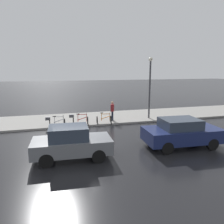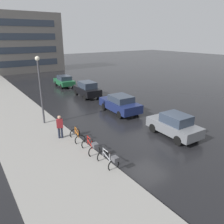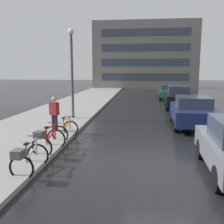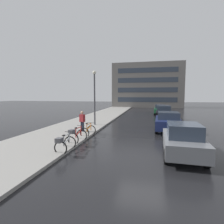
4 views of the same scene
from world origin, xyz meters
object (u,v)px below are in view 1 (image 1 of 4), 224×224
object	(u,v)px
bicycle_third	(104,120)
car_grey	(71,143)
bicycle_second	(79,120)
streetlamp	(150,83)
car_navy	(182,132)
bicycle_nearest	(55,122)
pedestrian	(112,110)

from	to	relation	value
bicycle_third	car_grey	distance (m)	6.53
bicycle_second	streetlamp	bearing A→B (deg)	97.00
car_navy	bicycle_second	bearing A→B (deg)	-139.42
bicycle_nearest	car_navy	size ratio (longest dim) A/B	0.32
streetlamp	car_navy	bearing A→B (deg)	-9.45
car_grey	pedestrian	size ratio (longest dim) A/B	2.23
bicycle_second	pedestrian	bearing A→B (deg)	104.37
car_navy	pedestrian	xyz separation A→B (m)	(-6.50, -2.14, 0.16)
pedestrian	streetlamp	bearing A→B (deg)	90.35
bicycle_nearest	pedestrian	distance (m)	4.61
bicycle_nearest	bicycle_second	bearing A→B (deg)	92.66
pedestrian	bicycle_third	bearing A→B (deg)	-48.61
bicycle_third	pedestrian	xyz separation A→B (m)	(-0.78, 0.88, 0.56)
car_grey	car_navy	size ratio (longest dim) A/B	0.89
bicycle_third	streetlamp	size ratio (longest dim) A/B	0.23
bicycle_nearest	car_grey	distance (m)	5.81
bicycle_nearest	pedestrian	bearing A→B (deg)	100.04
car_navy	streetlamp	bearing A→B (deg)	170.55
car_grey	pedestrian	world-z (taller)	pedestrian
car_navy	streetlamp	distance (m)	7.01
bicycle_second	bicycle_third	distance (m)	1.94
bicycle_nearest	pedestrian	world-z (taller)	pedestrian
bicycle_third	car_navy	size ratio (longest dim) A/B	0.28
bicycle_third	car_grey	bearing A→B (deg)	-27.29
pedestrian	streetlamp	size ratio (longest dim) A/B	0.33
bicycle_nearest	car_navy	bearing A→B (deg)	49.42
bicycle_nearest	car_grey	size ratio (longest dim) A/B	0.36
pedestrian	streetlamp	world-z (taller)	streetlamp
car_grey	bicycle_second	bearing A→B (deg)	169.78
car_navy	bicycle_nearest	bearing A→B (deg)	-130.58
streetlamp	bicycle_second	bearing A→B (deg)	-83.00
bicycle_second	car_grey	bearing A→B (deg)	-10.22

